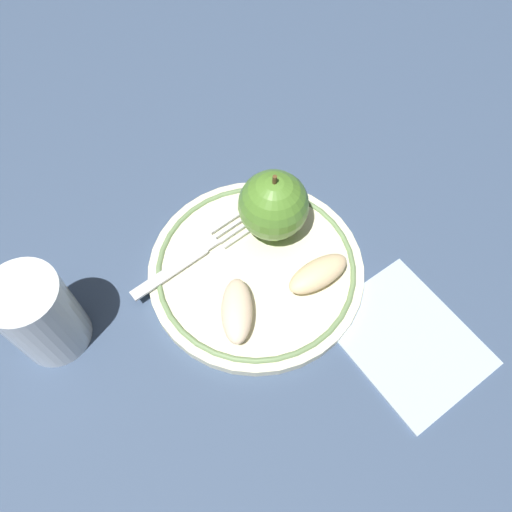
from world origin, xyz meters
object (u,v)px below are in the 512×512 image
(plate, at_px, (256,269))
(apple_slice_front, at_px, (237,310))
(fork, at_px, (195,255))
(drinking_glass, at_px, (40,315))
(napkin_folded, at_px, (407,339))
(apple_red_whole, at_px, (273,205))
(apple_slice_back, at_px, (318,274))

(plate, relative_size, apple_slice_front, 3.29)
(plate, xyz_separation_m, fork, (-0.04, -0.06, 0.01))
(apple_slice_front, distance_m, drinking_glass, 0.18)
(plate, xyz_separation_m, drinking_glass, (-0.01, -0.21, 0.04))
(plate, relative_size, napkin_folded, 1.58)
(plate, height_order, apple_red_whole, apple_red_whole)
(apple_red_whole, distance_m, apple_slice_front, 0.12)
(napkin_folded, bearing_deg, fork, -134.75)
(apple_red_whole, height_order, fork, apple_red_whole)
(apple_red_whole, distance_m, drinking_glass, 0.25)
(plate, xyz_separation_m, apple_slice_front, (0.05, -0.04, 0.02))
(apple_slice_back, xyz_separation_m, napkin_folded, (0.09, 0.06, -0.02))
(apple_slice_front, bearing_deg, fork, 32.60)
(apple_slice_front, relative_size, drinking_glass, 0.70)
(drinking_glass, bearing_deg, plate, 87.60)
(plate, relative_size, drinking_glass, 2.31)
(apple_slice_back, xyz_separation_m, fork, (-0.07, -0.11, -0.01))
(plate, distance_m, fork, 0.07)
(napkin_folded, bearing_deg, drinking_glass, -113.15)
(plate, distance_m, drinking_glass, 0.22)
(apple_slice_back, xyz_separation_m, drinking_glass, (-0.05, -0.26, 0.02))
(fork, xyz_separation_m, napkin_folded, (0.16, 0.17, -0.01))
(plate, bearing_deg, napkin_folded, 40.65)
(apple_red_whole, height_order, apple_slice_front, apple_red_whole)
(fork, xyz_separation_m, drinking_glass, (0.03, -0.16, 0.03))
(apple_slice_back, distance_m, drinking_glass, 0.27)
(napkin_folded, bearing_deg, apple_red_whole, -156.26)
(napkin_folded, bearing_deg, apple_slice_back, -147.35)
(apple_slice_front, xyz_separation_m, apple_slice_back, (-0.01, 0.09, 0.00))
(apple_slice_back, height_order, fork, apple_slice_back)
(plate, relative_size, apple_red_whole, 2.72)
(drinking_glass, distance_m, napkin_folded, 0.35)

